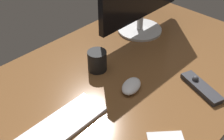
{
  "coord_description": "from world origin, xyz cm",
  "views": [
    {
      "loc": [
        -66.13,
        -56.28,
        72.93
      ],
      "look_at": [
        -6.05,
        1.31,
        8.0
      ],
      "focal_mm": 45.15,
      "sensor_mm": 36.0,
      "label": 1
    }
  ],
  "objects_px": {
    "computer_mouse": "(131,86)",
    "coffee_mug": "(97,61)",
    "keyboard": "(50,134)",
    "media_remote": "(201,87)"
  },
  "relations": [
    {
      "from": "media_remote",
      "to": "coffee_mug",
      "type": "bearing_deg",
      "value": 46.41
    },
    {
      "from": "computer_mouse",
      "to": "coffee_mug",
      "type": "distance_m",
      "value": 0.18
    },
    {
      "from": "keyboard",
      "to": "media_remote",
      "type": "xyz_separation_m",
      "value": [
        0.52,
        -0.23,
        0.0
      ]
    },
    {
      "from": "keyboard",
      "to": "coffee_mug",
      "type": "bearing_deg",
      "value": 21.01
    },
    {
      "from": "computer_mouse",
      "to": "media_remote",
      "type": "bearing_deg",
      "value": -63.48
    },
    {
      "from": "keyboard",
      "to": "media_remote",
      "type": "relative_size",
      "value": 2.07
    },
    {
      "from": "keyboard",
      "to": "computer_mouse",
      "type": "bearing_deg",
      "value": -8.14
    },
    {
      "from": "computer_mouse",
      "to": "media_remote",
      "type": "relative_size",
      "value": 0.53
    },
    {
      "from": "keyboard",
      "to": "coffee_mug",
      "type": "relative_size",
      "value": 4.62
    },
    {
      "from": "computer_mouse",
      "to": "keyboard",
      "type": "bearing_deg",
      "value": 155.05
    }
  ]
}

